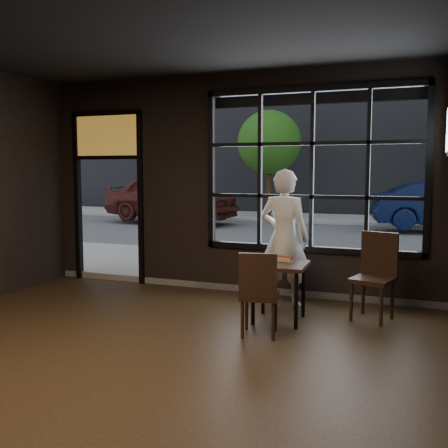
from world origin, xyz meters
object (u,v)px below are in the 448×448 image
at_px(cafe_table, 279,292).
at_px(man, 284,238).
at_px(chair_near, 260,293).
at_px(navy_car, 447,206).

xyz_separation_m(cafe_table, man, (-0.14, 0.76, 0.56)).
bearing_deg(cafe_table, man, 97.00).
bearing_deg(chair_near, cafe_table, -106.62).
height_order(chair_near, man, man).
relative_size(cafe_table, navy_car, 0.17).
bearing_deg(man, navy_car, -100.84).
xyz_separation_m(chair_near, navy_car, (2.22, 10.82, 0.31)).
relative_size(cafe_table, man, 0.39).
distance_m(chair_near, man, 1.42).
height_order(cafe_table, chair_near, chair_near).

